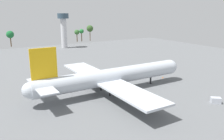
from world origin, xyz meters
TOP-DOWN VIEW (x-y plane):
  - ground_plane at (0.00, 0.00)m, footprint 260.83×260.83m
  - cargo_airplane at (-0.35, 0.00)m, footprint 65.21×60.07m
  - pushback_tractor at (30.04, 16.89)m, footprint 5.34×5.00m
  - cargo_container_aft at (23.71, -27.69)m, footprint 3.75×3.54m
  - safety_cone_nose at (29.34, 3.43)m, footprint 0.54×0.54m
  - control_tower at (21.50, 110.47)m, footprint 8.87×8.87m
  - tree_line_backdrop at (-10.93, 140.71)m, footprint 131.57×7.07m

SIDE VIEW (x-z plane):
  - ground_plane at x=0.00m, z-range 0.00..0.00m
  - safety_cone_nose at x=29.34m, z-range 0.00..0.77m
  - cargo_container_aft at x=23.71m, z-range 0.00..1.98m
  - pushback_tractor at x=30.04m, z-range 0.03..2.31m
  - cargo_airplane at x=-0.35m, z-range -3.58..15.33m
  - tree_line_backdrop at x=-10.93m, z-range 2.50..18.04m
  - control_tower at x=21.50m, z-range 3.25..30.97m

